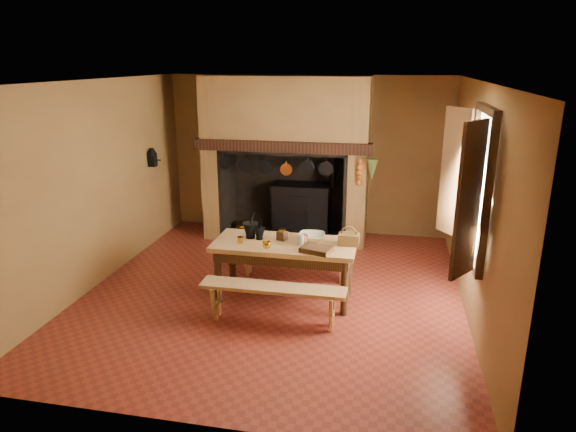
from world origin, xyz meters
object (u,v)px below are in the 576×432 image
object	(u,v)px
iron_range	(302,209)
mixing_bowl	(312,237)
bench_front	(273,295)
coffee_grinder	(282,235)
wicker_basket	(349,239)
work_table	(285,251)

from	to	relation	value
iron_range	mixing_bowl	xyz separation A→B (m)	(0.56, -2.47, 0.35)
bench_front	coffee_grinder	world-z (taller)	coffee_grinder
iron_range	coffee_grinder	size ratio (longest dim) A/B	9.05
wicker_basket	iron_range	bearing A→B (deg)	112.29
mixing_bowl	bench_front	bearing A→B (deg)	-111.24
work_table	bench_front	xyz separation A→B (m)	(0.00, -0.69, -0.30)
wicker_basket	bench_front	bearing A→B (deg)	-136.76
iron_range	bench_front	world-z (taller)	iron_range
iron_range	work_table	distance (m)	2.64
iron_range	work_table	xyz separation A→B (m)	(0.23, -2.63, 0.18)
work_table	mixing_bowl	bearing A→B (deg)	26.09
coffee_grinder	work_table	bearing A→B (deg)	-40.39
iron_range	wicker_basket	xyz separation A→B (m)	(1.04, -2.55, 0.39)
mixing_bowl	wicker_basket	distance (m)	0.49
work_table	wicker_basket	distance (m)	0.84
coffee_grinder	wicker_basket	xyz separation A→B (m)	(0.87, -0.01, 0.01)
iron_range	bench_front	xyz separation A→B (m)	(0.23, -3.31, -0.12)
bench_front	coffee_grinder	xyz separation A→B (m)	(-0.05, 0.78, 0.49)
iron_range	mixing_bowl	size ratio (longest dim) A/B	4.61
work_table	coffee_grinder	distance (m)	0.22
coffee_grinder	mixing_bowl	world-z (taller)	coffee_grinder
work_table	mixing_bowl	distance (m)	0.40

